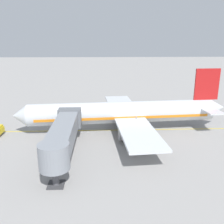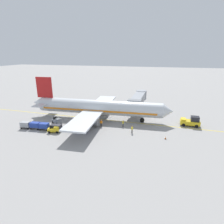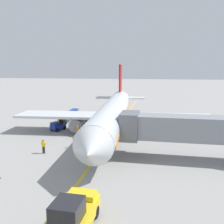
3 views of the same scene
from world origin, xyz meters
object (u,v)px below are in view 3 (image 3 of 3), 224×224
object	(u,v)px
ground_crew_loader	(44,146)
ground_crew_marshaller	(75,140)
baggage_cart_tail_end	(76,110)
ground_crew_wing_walker	(78,130)
baggage_tug_lead	(62,118)
baggage_tug_trailing	(58,126)
baggage_cart_front	(65,118)
parked_airliner	(113,113)
baggage_tug_spare	(90,117)
jet_bridge	(195,129)
baggage_cart_second_in_train	(71,114)
pushback_tractor	(73,214)
baggage_cart_third_in_train	(74,112)

from	to	relation	value
ground_crew_loader	ground_crew_marshaller	distance (m)	3.96
baggage_cart_tail_end	ground_crew_wing_walker	distance (m)	17.39
baggage_tug_lead	ground_crew_wing_walker	world-z (taller)	ground_crew_wing_walker
baggage_tug_trailing	baggage_cart_front	world-z (taller)	baggage_tug_trailing
ground_crew_marshaller	parked_airliner	bearing A→B (deg)	-114.64
baggage_tug_trailing	baggage_cart_front	size ratio (longest dim) A/B	0.94
baggage_tug_trailing	baggage_cart_tail_end	distance (m)	13.55
baggage_tug_trailing	baggage_tug_spare	distance (m)	8.80
jet_bridge	baggage_cart_second_in_train	size ratio (longest dim) A/B	5.46
baggage_tug_trailing	baggage_cart_second_in_train	xyz separation A→B (m)	(1.01, -8.84, 0.24)
parked_airliner	pushback_tractor	size ratio (longest dim) A/B	8.39
pushback_tractor	baggage_cart_third_in_train	size ratio (longest dim) A/B	1.50
parked_airliner	baggage_tug_spare	distance (m)	10.74
baggage_tug_lead	baggage_cart_second_in_train	bearing A→B (deg)	-102.22
parked_airliner	baggage_cart_second_in_train	xyz separation A→B (m)	(10.15, -9.19, -2.24)
baggage_tug_spare	baggage_cart_third_in_train	world-z (taller)	baggage_tug_spare
pushback_tractor	baggage_cart_tail_end	size ratio (longest dim) A/B	1.50
baggage_cart_second_in_train	pushback_tractor	bearing A→B (deg)	110.42
baggage_tug_lead	baggage_cart_front	size ratio (longest dim) A/B	0.92
baggage_cart_front	jet_bridge	bearing A→B (deg)	144.35
baggage_tug_lead	ground_crew_marshaller	bearing A→B (deg)	118.16
parked_airliner	baggage_cart_tail_end	bearing A→B (deg)	-52.38
baggage_cart_second_in_train	baggage_cart_tail_end	bearing A→B (deg)	-83.89
baggage_cart_tail_end	baggage_cart_second_in_train	bearing A→B (deg)	96.11
baggage_cart_tail_end	ground_crew_loader	bearing A→B (deg)	100.07
baggage_tug_spare	baggage_tug_trailing	bearing A→B (deg)	68.97
pushback_tractor	baggage_tug_spare	xyz separation A→B (m)	(7.75, -31.38, -0.39)
baggage_cart_tail_end	ground_crew_loader	distance (m)	24.39
baggage_cart_second_in_train	ground_crew_wing_walker	size ratio (longest dim) A/B	1.75
parked_airliner	baggage_cart_tail_end	xyz separation A→B (m)	(10.65, -13.81, -2.24)
baggage_cart_second_in_train	ground_crew_wing_walker	bearing A→B (deg)	114.61
ground_crew_wing_walker	ground_crew_marshaller	bearing A→B (deg)	104.88
jet_bridge	baggage_cart_front	world-z (taller)	jet_bridge
pushback_tractor	ground_crew_loader	distance (m)	15.02
baggage_tug_trailing	baggage_cart_tail_end	world-z (taller)	baggage_tug_trailing
baggage_tug_spare	ground_crew_marshaller	xyz separation A→B (m)	(-2.53, 16.09, 0.24)
baggage_tug_spare	baggage_tug_lead	bearing A→B (deg)	26.20
baggage_tug_spare	baggage_cart_front	size ratio (longest dim) A/B	0.94
baggage_tug_trailing	baggage_cart_third_in_train	xyz separation A→B (m)	(1.15, -11.11, 0.24)
baggage_tug_spare	baggage_cart_third_in_train	bearing A→B (deg)	-33.85
baggage_tug_trailing	ground_crew_loader	size ratio (longest dim) A/B	1.64
baggage_tug_lead	baggage_cart_second_in_train	world-z (taller)	baggage_tug_lead
pushback_tractor	baggage_cart_front	xyz separation A→B (m)	(11.90, -28.80, -0.15)
baggage_tug_spare	ground_crew_wing_walker	distance (m)	11.19
baggage_tug_spare	parked_airliner	bearing A→B (deg)	124.93
baggage_tug_spare	ground_crew_marshaller	distance (m)	16.29
jet_bridge	pushback_tractor	xyz separation A→B (m)	(8.83, 13.93, -2.36)
jet_bridge	pushback_tractor	distance (m)	16.66
pushback_tractor	baggage_tug_trailing	size ratio (longest dim) A/B	1.61
baggage_tug_spare	baggage_cart_second_in_train	bearing A→B (deg)	-8.46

